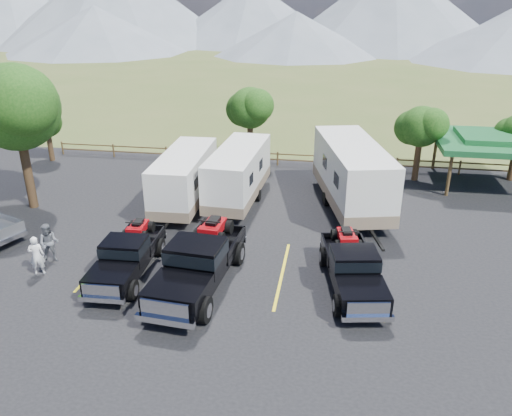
% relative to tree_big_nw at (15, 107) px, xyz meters
% --- Properties ---
extents(ground, '(320.00, 320.00, 0.00)m').
position_rel_tree_big_nw_xyz_m(ground, '(12.55, -9.03, -5.60)').
color(ground, '#445725').
rests_on(ground, ground).
extents(asphalt_lot, '(44.00, 34.00, 0.04)m').
position_rel_tree_big_nw_xyz_m(asphalt_lot, '(12.55, -6.03, -5.58)').
color(asphalt_lot, black).
rests_on(asphalt_lot, ground).
extents(stall_lines, '(12.12, 5.50, 0.01)m').
position_rel_tree_big_nw_xyz_m(stall_lines, '(12.55, -5.03, -5.55)').
color(stall_lines, yellow).
rests_on(stall_lines, asphalt_lot).
extents(tree_big_nw, '(5.54, 5.18, 7.84)m').
position_rel_tree_big_nw_xyz_m(tree_big_nw, '(0.00, 0.00, 0.00)').
color(tree_big_nw, '#321E13').
rests_on(tree_big_nw, ground).
extents(tree_ne_a, '(3.11, 2.92, 4.76)m').
position_rel_tree_big_nw_xyz_m(tree_ne_a, '(21.52, 7.99, -2.11)').
color(tree_ne_a, '#321E13').
rests_on(tree_ne_a, ground).
extents(tree_north, '(3.46, 3.24, 5.25)m').
position_rel_tree_big_nw_xyz_m(tree_north, '(10.52, 9.99, -1.76)').
color(tree_north, '#321E13').
rests_on(tree_north, ground).
extents(tree_nw_small, '(2.59, 2.43, 3.85)m').
position_rel_tree_big_nw_xyz_m(tree_nw_small, '(-3.48, 7.99, -2.81)').
color(tree_nw_small, '#321E13').
rests_on(tree_nw_small, ground).
extents(rail_fence, '(36.12, 0.12, 1.00)m').
position_rel_tree_big_nw_xyz_m(rail_fence, '(14.55, 9.47, -4.99)').
color(rail_fence, brown).
rests_on(rail_fence, ground).
extents(pavilion, '(6.20, 6.20, 3.22)m').
position_rel_tree_big_nw_xyz_m(pavilion, '(25.55, 7.97, -2.81)').
color(pavilion, brown).
rests_on(pavilion, ground).
extents(mountain_range, '(209.00, 71.00, 20.00)m').
position_rel_tree_big_nw_xyz_m(mountain_range, '(4.92, 96.95, 2.28)').
color(mountain_range, slate).
rests_on(mountain_range, ground).
extents(rig_left, '(2.16, 5.64, 1.86)m').
position_rel_tree_big_nw_xyz_m(rig_left, '(8.13, -5.97, -4.66)').
color(rig_left, black).
rests_on(rig_left, asphalt_lot).
extents(rig_center, '(2.85, 6.96, 2.27)m').
position_rel_tree_big_nw_xyz_m(rig_center, '(11.34, -6.37, -4.46)').
color(rig_center, black).
rests_on(rig_center, asphalt_lot).
extents(rig_right, '(2.83, 6.01, 1.93)m').
position_rel_tree_big_nw_xyz_m(rig_right, '(17.41, -5.52, -4.63)').
color(rig_right, black).
rests_on(rig_right, asphalt_lot).
extents(trailer_left, '(2.47, 8.64, 3.00)m').
position_rel_tree_big_nw_xyz_m(trailer_left, '(8.35, 1.59, -3.99)').
color(trailer_left, white).
rests_on(trailer_left, asphalt_lot).
extents(trailer_center, '(2.64, 8.87, 3.08)m').
position_rel_tree_big_nw_xyz_m(trailer_center, '(11.16, 2.63, -3.95)').
color(trailer_center, white).
rests_on(trailer_center, asphalt_lot).
extents(trailer_right, '(4.55, 10.37, 3.60)m').
position_rel_tree_big_nw_xyz_m(trailer_right, '(17.40, 2.76, -3.67)').
color(trailer_right, white).
rests_on(trailer_right, asphalt_lot).
extents(person_a, '(0.75, 0.64, 1.74)m').
position_rel_tree_big_nw_xyz_m(person_a, '(4.40, -6.66, -4.68)').
color(person_a, white).
rests_on(person_a, asphalt_lot).
extents(person_b, '(1.00, 0.86, 1.78)m').
position_rel_tree_big_nw_xyz_m(person_b, '(4.32, -5.55, -4.67)').
color(person_b, slate).
rests_on(person_b, asphalt_lot).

